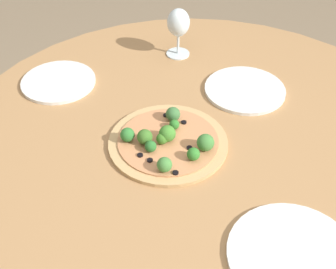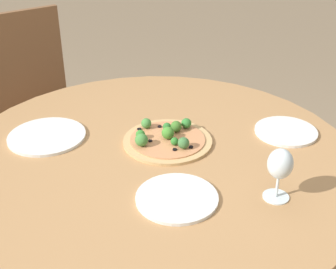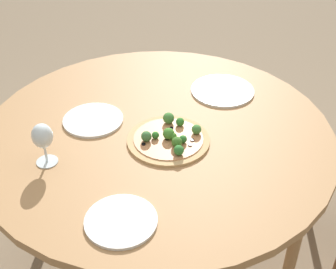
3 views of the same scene
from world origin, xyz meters
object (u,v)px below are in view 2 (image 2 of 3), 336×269
object	(u,v)px
chair	(40,106)
pizza	(167,138)
plate_far	(286,131)
wine_glass	(280,166)
plate_near	(47,136)
plate_side	(177,198)

from	to	relation	value
chair	pizza	distance (m)	1.02
pizza	plate_far	distance (m)	0.41
chair	plate_far	distance (m)	1.28
chair	plate_far	xyz separation A→B (m)	(0.07, 1.25, 0.24)
pizza	wine_glass	distance (m)	0.44
wine_glass	plate_near	size ratio (longest dim) A/B	0.59
pizza	wine_glass	world-z (taller)	wine_glass
pizza	wine_glass	xyz separation A→B (m)	(0.11, 0.41, 0.09)
plate_far	plate_side	xyz separation A→B (m)	(0.52, -0.14, 0.00)
pizza	plate_side	world-z (taller)	pizza
plate_far	pizza	bearing A→B (deg)	-50.84
pizza	plate_side	size ratio (longest dim) A/B	1.30
plate_far	wine_glass	bearing A→B (deg)	13.81
chair	wine_glass	bearing A→B (deg)	-84.31
plate_near	plate_side	xyz separation A→B (m)	(0.08, 0.55, 0.00)
chair	plate_near	distance (m)	0.80
wine_glass	plate_near	distance (m)	0.79
wine_glass	plate_side	bearing A→B (deg)	-57.77
chair	wine_glass	distance (m)	1.45
plate_side	pizza	bearing A→B (deg)	-144.66
plate_near	plate_far	bearing A→B (deg)	122.61
plate_far	plate_side	bearing A→B (deg)	-15.06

